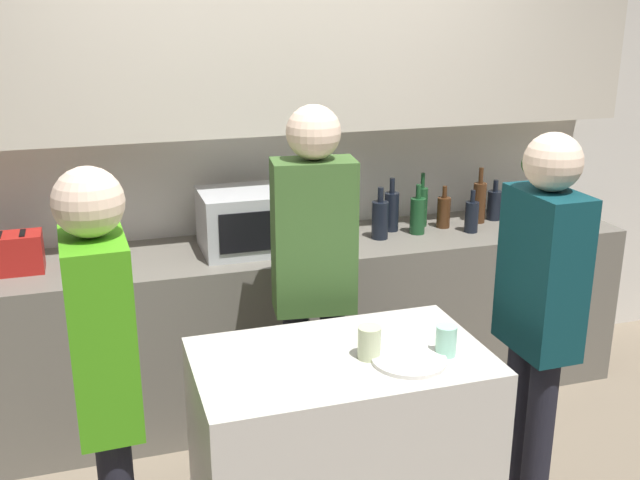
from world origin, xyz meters
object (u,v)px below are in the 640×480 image
Objects in this scene: person_right at (105,372)px; cup_0 at (369,343)px; bottle_5 at (472,216)px; bottle_7 at (494,204)px; bottle_1 at (391,211)px; bottle_2 at (418,215)px; bottle_4 at (444,212)px; plate_on_island at (409,360)px; bottle_6 at (479,202)px; potted_plant at (531,188)px; toaster at (13,253)px; person_center at (539,306)px; bottle_0 at (380,219)px; cup_1 at (446,341)px; microwave at (254,220)px; bottle_3 at (422,206)px; person_left at (314,267)px.

cup_0 is at bearing 86.78° from person_right.
bottle_5 reaches higher than bottle_7.
bottle_7 is (0.24, 0.17, -0.00)m from bottle_5.
bottle_5 is 0.14× the size of person_right.
bottle_1 reaches higher than bottle_2.
bottle_2 is 0.19m from bottle_4.
bottle_1 is 1.53m from plate_on_island.
bottle_1 is at bearing 179.80° from bottle_6.
potted_plant is at bearing -5.88° from bottle_4.
bottle_1 is at bearing 2.46° from toaster.
toaster is 0.16× the size of person_center.
bottle_1 is 2.48× the size of cup_0.
bottle_0 is at bearing -134.90° from bottle_1.
plate_on_island is at bearing 82.72° from person_right.
person_right is (-1.01, 0.09, 0.07)m from plate_on_island.
plate_on_island is 2.37× the size of cup_1.
microwave is 1.17m from bottle_5.
microwave is 1.48m from person_center.
bottle_7 is (0.75, 0.13, -0.02)m from bottle_0.
bottle_5 is 1.58m from plate_on_island.
person_right is (-1.42, -1.23, -0.03)m from bottle_0.
person_center is (-0.46, -1.30, -0.04)m from bottle_6.
bottle_0 is 1.39m from plate_on_island.
cup_0 is at bearing -138.48° from potted_plant.
microwave is 4.46× the size of cup_0.
bottle_3 is 0.18× the size of person_center.
microwave reaches higher than bottle_7.
toaster is at bearing 180.00° from potted_plant.
bottle_4 is at bearing 18.09° from bottle_2.
bottle_2 is at bearing -132.53° from person_left.
bottle_2 is at bearing -123.36° from bottle_3.
microwave is at bearing -173.31° from bottle_3.
person_center is at bearing -87.15° from bottle_1.
toaster reaches higher than plate_on_island.
bottle_7 is 0.14× the size of person_center.
bottle_6 is at bearing 53.68° from plate_on_island.
bottle_7 is at bearing 36.34° from bottle_5.
bottle_5 is at bearing -41.18° from bottle_3.
person_right is at bearing -147.80° from bottle_7.
bottle_3 is 1.63m from plate_on_island.
cup_0 is at bearing -84.45° from microwave.
cup_1 is (0.39, -1.33, -0.10)m from microwave.
bottle_4 is 1.19m from person_left.
person_center is at bearing -100.21° from bottle_4.
person_right is (-0.87, -0.60, -0.05)m from person_left.
toaster is 0.15× the size of person_left.
toaster is 1.31m from person_right.
bottle_0 is 1.05× the size of plate_on_island.
cup_0 is at bearing -45.82° from toaster.
bottle_6 reaches higher than bottle_1.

